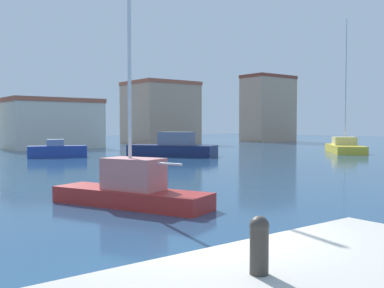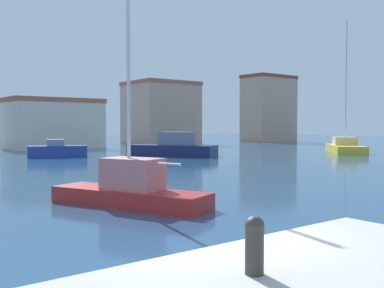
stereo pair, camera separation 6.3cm
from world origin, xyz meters
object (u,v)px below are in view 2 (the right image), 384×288
object	(u,v)px
mooring_bollard	(254,243)
sailboat_red_center_channel	(130,188)
motorboat_navy_inner_mooring	(173,148)
motorboat_blue_mid_harbor	(58,150)
sailboat_yellow_far_right	(345,147)

from	to	relation	value
mooring_bollard	sailboat_red_center_channel	xyz separation A→B (m)	(3.70, 9.34, -0.73)
mooring_bollard	sailboat_red_center_channel	size ratio (longest dim) A/B	0.07
motorboat_navy_inner_mooring	motorboat_blue_mid_harbor	distance (m)	9.61
motorboat_navy_inner_mooring	sailboat_red_center_channel	bearing A→B (deg)	-128.35
mooring_bollard	motorboat_blue_mid_harbor	size ratio (longest dim) A/B	0.14
sailboat_yellow_far_right	motorboat_blue_mid_harbor	size ratio (longest dim) A/B	2.66
sailboat_red_center_channel	motorboat_blue_mid_harbor	size ratio (longest dim) A/B	1.84
sailboat_red_center_channel	motorboat_navy_inner_mooring	size ratio (longest dim) A/B	1.16
sailboat_yellow_far_right	motorboat_navy_inner_mooring	distance (m)	17.23
motorboat_blue_mid_harbor	mooring_bollard	bearing A→B (deg)	-107.08
sailboat_yellow_far_right	mooring_bollard	bearing A→B (deg)	-147.56
sailboat_yellow_far_right	sailboat_red_center_channel	world-z (taller)	sailboat_yellow_far_right
sailboat_yellow_far_right	motorboat_blue_mid_harbor	distance (m)	26.78
mooring_bollard	motorboat_blue_mid_harbor	world-z (taller)	mooring_bollard
motorboat_blue_mid_harbor	sailboat_yellow_far_right	bearing A→B (deg)	-23.17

